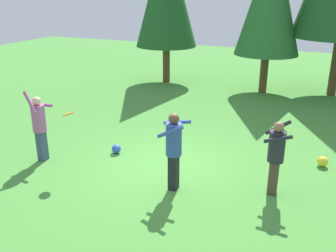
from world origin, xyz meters
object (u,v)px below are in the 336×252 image
(person_bystander, at_px, (276,152))
(frisbee, at_px, (69,114))
(ball_yellow, at_px, (323,162))
(ball_blue, at_px, (116,149))
(person_thrower, at_px, (39,123))
(person_catcher, at_px, (174,145))

(person_bystander, distance_m, frisbee, 4.72)
(ball_yellow, bearing_deg, ball_blue, -165.36)
(person_thrower, xyz_separation_m, ball_blue, (1.53, 1.09, -0.88))
(person_thrower, bearing_deg, person_bystander, 13.66)
(person_thrower, xyz_separation_m, ball_yellow, (6.63, 2.42, -0.87))
(person_bystander, bearing_deg, frisbee, 0.00)
(person_bystander, bearing_deg, ball_yellow, -126.57)
(person_catcher, relative_size, frisbee, 6.36)
(frisbee, xyz_separation_m, ball_yellow, (5.59, 2.56, -1.30))
(person_catcher, bearing_deg, ball_yellow, -142.09)
(person_bystander, relative_size, frisbee, 5.93)
(ball_blue, distance_m, ball_yellow, 5.28)
(person_thrower, bearing_deg, ball_blue, 43.08)
(person_bystander, bearing_deg, person_thrower, -3.04)
(ball_blue, height_order, ball_yellow, ball_yellow)
(person_thrower, relative_size, ball_yellow, 7.14)
(person_catcher, bearing_deg, person_thrower, -2.72)
(person_thrower, height_order, person_catcher, person_thrower)
(person_catcher, xyz_separation_m, ball_yellow, (2.98, 2.48, -0.91))
(person_catcher, height_order, frisbee, person_catcher)
(ball_blue, bearing_deg, ball_yellow, 14.64)
(frisbee, bearing_deg, person_bystander, 9.09)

